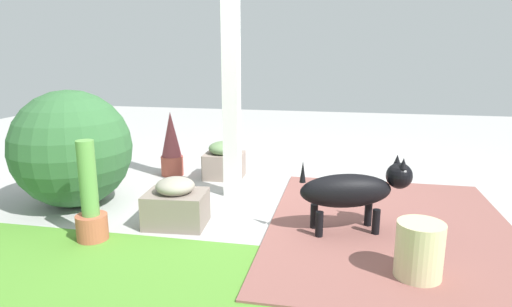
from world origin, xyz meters
TOP-DOWN VIEW (x-y plane):
  - ground_plane at (0.00, 0.00)m, footprint 12.00×12.00m
  - brick_path at (-1.03, 0.51)m, footprint 1.80×2.40m
  - porch_pillar at (0.34, -0.05)m, footprint 0.14×0.14m
  - stone_planter_nearest at (0.56, -0.57)m, footprint 0.41×0.36m
  - stone_planter_mid at (0.57, 0.76)m, footprint 0.48×0.38m
  - round_shrub at (1.60, 0.49)m, footprint 1.00×1.00m
  - terracotta_pot_tall at (1.06, 1.13)m, footprint 0.22×0.22m
  - terracotta_pot_spiky at (1.14, -0.56)m, footprint 0.24×0.24m
  - terracotta_pot_broad at (1.81, -0.30)m, footprint 0.36×0.36m
  - dog at (-0.74, 0.63)m, footprint 0.82×0.42m
  - ceramic_urn at (-1.11, 1.25)m, footprint 0.27×0.27m

SIDE VIEW (x-z plane):
  - ground_plane at x=0.00m, z-range 0.00..0.00m
  - brick_path at x=-1.03m, z-range 0.00..0.02m
  - stone_planter_mid at x=0.57m, z-range -0.02..0.36m
  - ceramic_urn at x=-1.11m, z-range 0.00..0.35m
  - stone_planter_nearest at x=0.56m, z-range -0.01..0.38m
  - terracotta_pot_broad at x=1.81m, z-range 0.05..0.46m
  - terracotta_pot_tall at x=1.06m, z-range -0.10..0.62m
  - terracotta_pot_spiky at x=1.14m, z-range -0.02..0.67m
  - dog at x=-0.74m, z-range 0.05..0.62m
  - round_shrub at x=1.60m, z-range 0.00..1.00m
  - porch_pillar at x=0.34m, z-range 0.00..2.45m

